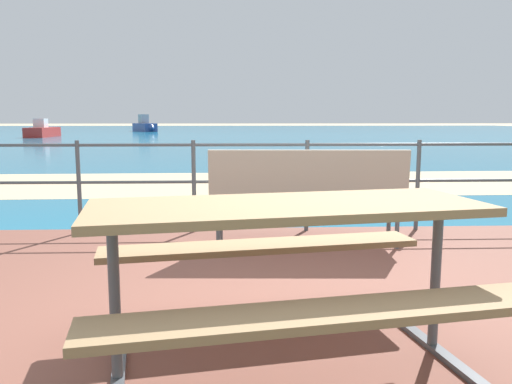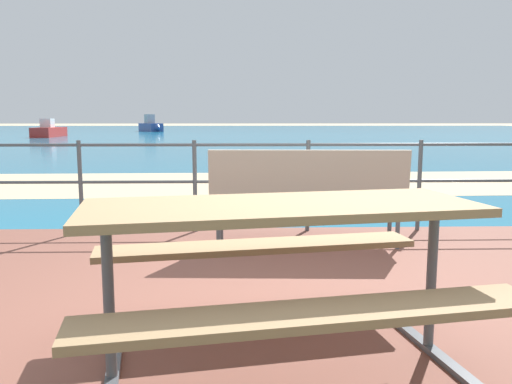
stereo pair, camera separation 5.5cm
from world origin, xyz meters
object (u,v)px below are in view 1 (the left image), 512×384
at_px(boat_near, 43,131).
at_px(boat_mid, 145,126).
at_px(picnic_table, 287,244).
at_px(park_bench, 307,187).

relative_size(boat_near, boat_mid, 1.12).
height_order(picnic_table, boat_mid, boat_mid).
distance_m(picnic_table, boat_near, 35.02).
bearing_deg(picnic_table, boat_mid, 90.47).
relative_size(picnic_table, boat_mid, 0.51).
height_order(park_bench, boat_near, boat_near).
relative_size(park_bench, boat_near, 0.41).
bearing_deg(picnic_table, park_bench, 69.41).
xyz_separation_m(picnic_table, boat_near, (-13.02, 32.50, -0.27)).
relative_size(park_bench, boat_mid, 0.46).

